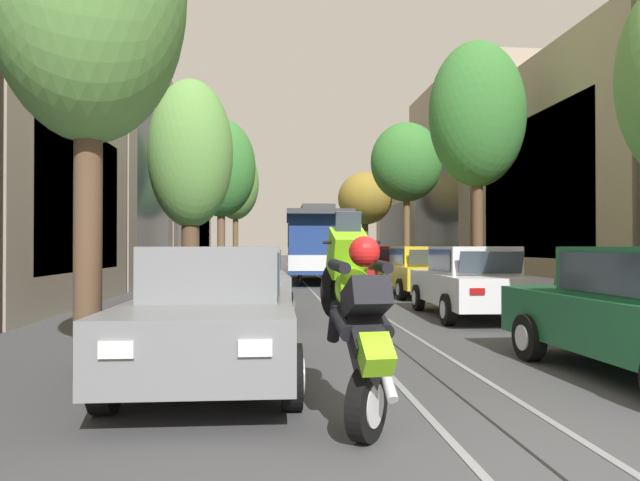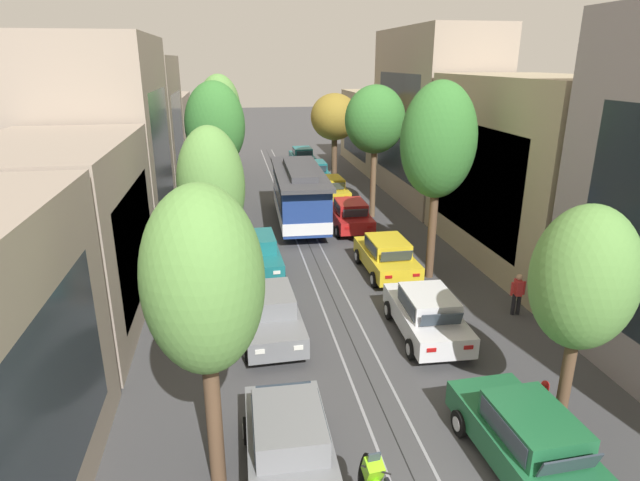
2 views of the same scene
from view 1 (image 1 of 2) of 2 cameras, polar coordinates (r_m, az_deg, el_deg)
The scene contains 22 objects.
ground_plane at distance 22.09m, azimuth 0.22°, elevation -4.70°, with size 160.00×160.00×0.00m, color #424244.
trolley_track_rails at distance 24.64m, azimuth -0.32°, elevation -4.26°, with size 1.14×53.62×0.01m.
building_facade_left at distance 26.35m, azimuth -21.24°, elevation 4.53°, with size 5.59×45.32×9.76m.
building_facade_right at distance 25.13m, azimuth 22.33°, elevation 6.17°, with size 5.59×45.32×10.53m.
parked_car_grey_near_left at distance 7.00m, azimuth -10.40°, elevation -7.01°, with size 2.03×4.38×1.58m.
parked_car_grey_second_left at distance 13.28m, azimuth -7.41°, elevation -3.97°, with size 2.10×4.40×1.58m.
parked_car_teal_mid_left at distance 19.08m, azimuth -6.96°, elevation -2.94°, with size 2.09×4.40×1.58m.
parked_car_white_second_right at distance 13.20m, azimuth 14.84°, elevation -3.97°, with size 2.11×4.41×1.58m.
parked_car_yellow_mid_right at distance 18.44m, azimuth 9.84°, elevation -3.02°, with size 2.02×4.37×1.58m.
parked_car_red_fourth_right at distance 24.57m, azimuth 5.72°, elevation -2.41°, with size 2.05×4.38×1.58m.
parked_car_yellow_fifth_right at distance 30.54m, azimuth 3.70°, elevation -2.06°, with size 2.09×4.40×1.58m.
parked_car_teal_sixth_right at distance 36.07m, azimuth 2.22°, elevation -1.83°, with size 2.01×4.37×1.58m.
parked_car_teal_far_right at distance 42.59m, azimuth 1.05°, elevation -1.64°, with size 2.03×4.37×1.58m.
street_tree_kerb_left_second at distance 17.29m, azimuth -12.80°, elevation 8.19°, with size 2.46×2.26×6.49m.
street_tree_kerb_left_mid at distance 27.61m, azimuth -9.84°, elevation 7.08°, with size 3.24×2.60×7.64m.
street_tree_kerb_left_fourth at distance 36.12m, azimuth -8.43°, elevation 5.59°, with size 2.89×2.76×7.77m.
street_tree_kerb_right_second at distance 18.77m, azimuth 15.43°, elevation 11.94°, with size 3.00×2.51×7.97m.
street_tree_kerb_right_mid at distance 27.33m, azimuth 8.63°, elevation 7.67°, with size 3.37×2.74×7.41m.
street_tree_kerb_right_fourth at distance 37.07m, azimuth 4.52°, elevation 4.16°, with size 3.51×3.72×6.38m.
cable_car_trolley at distance 25.37m, azimuth -0.46°, elevation -0.41°, with size 2.81×9.17×3.28m.
motorcycle_with_rider at distance 5.02m, azimuth 3.70°, elevation -7.29°, with size 0.54×1.82×1.91m.
pedestrian_on_left_pavement at distance 15.66m, azimuth 26.60°, elevation -3.12°, with size 0.55×0.39×1.55m.
Camera 1 is at (-1.99, -3.70, 1.58)m, focal length 32.03 mm.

